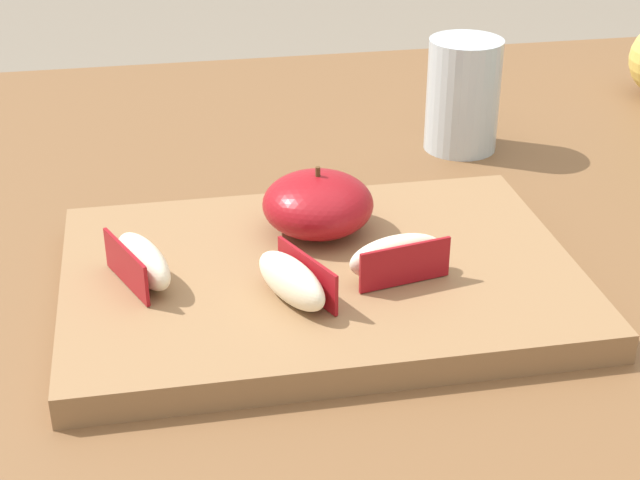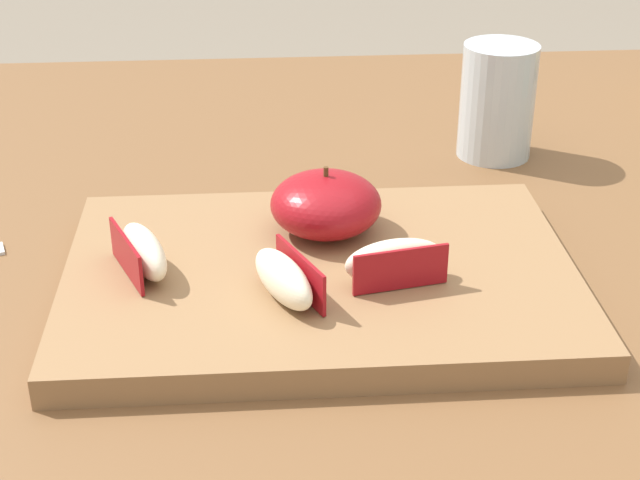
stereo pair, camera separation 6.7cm
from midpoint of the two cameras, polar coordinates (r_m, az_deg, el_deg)
The scene contains 7 objects.
dining_table at distance 0.80m, azimuth 2.00°, elevation -5.57°, with size 1.38×0.97×0.73m.
cutting_board at distance 0.68m, azimuth -2.80°, elevation -2.34°, with size 0.36×0.25×0.02m.
apple_half_skin_up at distance 0.71m, azimuth -2.81°, elevation 2.06°, with size 0.08×0.08×0.05m.
apple_wedge_left at distance 0.63m, azimuth -4.65°, elevation -2.45°, with size 0.05×0.07×0.03m.
apple_wedge_front at distance 0.67m, azimuth -13.27°, elevation -1.32°, with size 0.05×0.07×0.03m.
apple_wedge_right at distance 0.66m, azimuth 1.68°, elevation -1.08°, with size 0.07×0.04×0.03m.
drinking_glass_water at distance 0.91m, azimuth 6.32°, elevation 8.43°, with size 0.07×0.07×0.10m.
Camera 1 is at (-0.18, -0.65, 1.08)m, focal length 54.46 mm.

